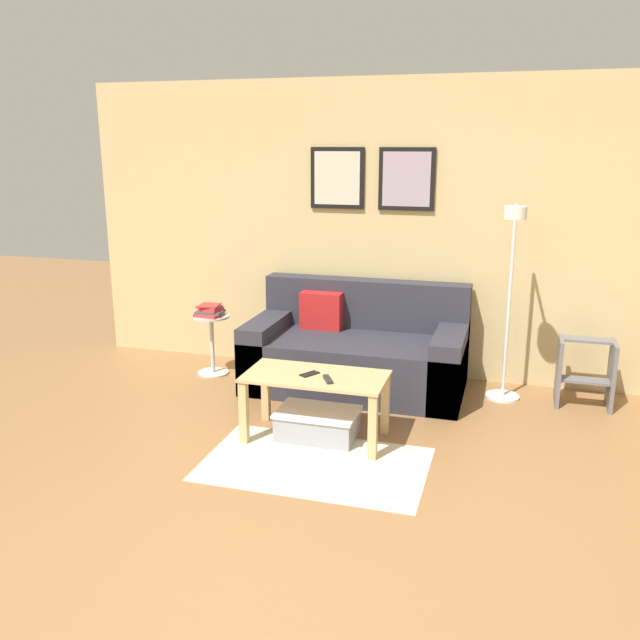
% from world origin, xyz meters
% --- Properties ---
extents(ground_plane, '(16.00, 16.00, 0.00)m').
position_xyz_m(ground_plane, '(0.00, 0.00, 0.00)').
color(ground_plane, olive).
extents(wall_back, '(5.60, 0.09, 2.55)m').
position_xyz_m(wall_back, '(-0.00, 3.61, 1.28)').
color(wall_back, tan).
rests_on(wall_back, ground_plane).
extents(area_rug, '(1.44, 0.89, 0.01)m').
position_xyz_m(area_rug, '(-0.10, 1.64, 0.00)').
color(area_rug, beige).
rests_on(area_rug, ground_plane).
extents(couch, '(1.79, 0.93, 0.87)m').
position_xyz_m(couch, '(-0.18, 3.12, 0.30)').
color(couch, '#2D2D38').
rests_on(couch, ground_plane).
extents(coffee_table, '(0.98, 0.50, 0.47)m').
position_xyz_m(coffee_table, '(-0.21, 2.03, 0.37)').
color(coffee_table, tan).
rests_on(coffee_table, ground_plane).
extents(storage_bin, '(0.57, 0.38, 0.20)m').
position_xyz_m(storage_bin, '(-0.20, 2.05, 0.10)').
color(storage_bin, gray).
rests_on(storage_bin, ground_plane).
extents(floor_lamp, '(0.27, 0.54, 1.58)m').
position_xyz_m(floor_lamp, '(1.03, 3.05, 0.94)').
color(floor_lamp, white).
rests_on(floor_lamp, ground_plane).
extents(side_table, '(0.33, 0.33, 0.54)m').
position_xyz_m(side_table, '(-1.49, 3.09, 0.32)').
color(side_table, silver).
rests_on(side_table, ground_plane).
extents(book_stack, '(0.24, 0.21, 0.10)m').
position_xyz_m(book_stack, '(-1.49, 3.07, 0.59)').
color(book_stack, '#B73333').
rests_on(book_stack, side_table).
extents(remote_control, '(0.11, 0.15, 0.02)m').
position_xyz_m(remote_control, '(-0.10, 1.94, 0.48)').
color(remote_control, '#232328').
rests_on(remote_control, coffee_table).
extents(cell_phone, '(0.13, 0.15, 0.01)m').
position_xyz_m(cell_phone, '(-0.25, 2.03, 0.47)').
color(cell_phone, black).
rests_on(cell_phone, coffee_table).
extents(step_stool, '(0.42, 0.31, 0.53)m').
position_xyz_m(step_stool, '(1.64, 3.22, 0.28)').
color(step_stool, slate).
rests_on(step_stool, ground_plane).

